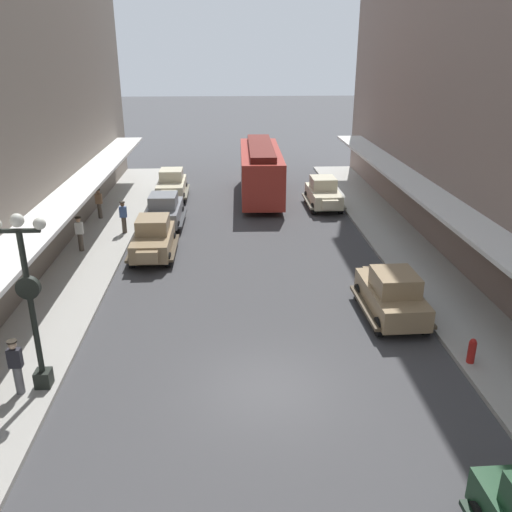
{
  "coord_description": "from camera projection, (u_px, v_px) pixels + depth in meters",
  "views": [
    {
      "loc": [
        -1.03,
        -13.01,
        9.23
      ],
      "look_at": [
        0.0,
        6.0,
        1.8
      ],
      "focal_mm": 37.61,
      "sensor_mm": 36.0,
      "label": 1
    }
  ],
  "objects": [
    {
      "name": "pedestrian_5",
      "position": [
        80.0,
        233.0,
        25.33
      ],
      "size": [
        0.36,
        0.28,
        1.67
      ],
      "color": "#4C4238",
      "rests_on": "sidewalk_left"
    },
    {
      "name": "ground_plane",
      "position": [
        267.0,
        389.0,
        15.51
      ],
      "size": [
        200.0,
        200.0,
        0.0
      ],
      "primitive_type": "plane",
      "color": "#424244"
    },
    {
      "name": "parked_car_0",
      "position": [
        323.0,
        192.0,
        32.76
      ],
      "size": [
        2.18,
        4.27,
        1.84
      ],
      "color": "beige",
      "rests_on": "ground"
    },
    {
      "name": "fire_hydrant",
      "position": [
        472.0,
        351.0,
        16.41
      ],
      "size": [
        0.24,
        0.24,
        0.82
      ],
      "color": "#B21E19",
      "rests_on": "sidewalk_right"
    },
    {
      "name": "pedestrian_0",
      "position": [
        16.0,
        366.0,
        14.79
      ],
      "size": [
        0.36,
        0.28,
        1.67
      ],
      "color": "slate",
      "rests_on": "sidewalk_left"
    },
    {
      "name": "parked_car_1",
      "position": [
        164.0,
        209.0,
        29.36
      ],
      "size": [
        2.19,
        4.28,
        1.84
      ],
      "color": "slate",
      "rests_on": "ground"
    },
    {
      "name": "parked_car_3",
      "position": [
        172.0,
        184.0,
        34.86
      ],
      "size": [
        2.16,
        4.27,
        1.84
      ],
      "color": "beige",
      "rests_on": "ground"
    },
    {
      "name": "pedestrian_4",
      "position": [
        123.0,
        217.0,
        27.82
      ],
      "size": [
        0.36,
        0.28,
        1.67
      ],
      "color": "#4C4238",
      "rests_on": "sidewalk_left"
    },
    {
      "name": "parked_car_2",
      "position": [
        153.0,
        237.0,
        25.05
      ],
      "size": [
        2.15,
        4.26,
        1.84
      ],
      "color": "#997F5B",
      "rests_on": "ground"
    },
    {
      "name": "parked_car_4",
      "position": [
        392.0,
        293.0,
        19.34
      ],
      "size": [
        2.21,
        4.29,
        1.84
      ],
      "color": "#997F5B",
      "rests_on": "ground"
    },
    {
      "name": "sidewalk_left",
      "position": [
        2.0,
        395.0,
        15.1
      ],
      "size": [
        3.0,
        60.0,
        0.15
      ],
      "primitive_type": "cube",
      "color": "#A8A59E",
      "rests_on": "ground"
    },
    {
      "name": "pedestrian_1",
      "position": [
        99.0,
        203.0,
        30.22
      ],
      "size": [
        0.36,
        0.28,
        1.67
      ],
      "color": "#4C4238",
      "rests_on": "sidewalk_left"
    },
    {
      "name": "streetcar",
      "position": [
        261.0,
        169.0,
        34.58
      ],
      "size": [
        2.71,
        9.65,
        3.46
      ],
      "color": "#A52D23",
      "rests_on": "ground"
    },
    {
      "name": "lamp_post_with_clock",
      "position": [
        30.0,
        297.0,
        14.38
      ],
      "size": [
        1.42,
        0.44,
        5.16
      ],
      "color": "black",
      "rests_on": "sidewalk_left"
    }
  ]
}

